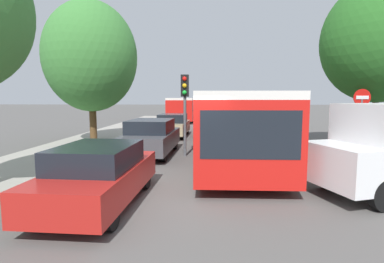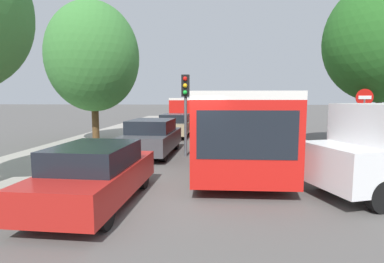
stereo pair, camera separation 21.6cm
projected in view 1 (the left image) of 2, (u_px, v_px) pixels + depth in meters
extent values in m
plane|color=#565451|center=(177.00, 192.00, 7.82)|extent=(200.00, 200.00, 0.00)
cube|color=#9E998E|center=(113.00, 132.00, 20.77)|extent=(3.20, 35.49, 0.14)
cube|color=red|center=(232.00, 126.00, 11.80)|extent=(2.73, 9.87, 2.12)
cube|color=black|center=(232.00, 116.00, 11.76)|extent=(2.75, 9.48, 0.93)
cube|color=silver|center=(232.00, 96.00, 11.67)|extent=(2.73, 9.87, 0.21)
cube|color=red|center=(220.00, 114.00, 21.06)|extent=(2.70, 6.76, 2.12)
cube|color=black|center=(220.00, 108.00, 21.02)|extent=(2.72, 6.49, 0.93)
cube|color=silver|center=(220.00, 97.00, 20.93)|extent=(2.70, 6.76, 0.21)
cylinder|color=black|center=(223.00, 117.00, 17.20)|extent=(1.96, 1.05, 1.95)
cube|color=black|center=(250.00, 135.00, 6.93)|extent=(2.33, 0.12, 1.14)
cylinder|color=black|center=(279.00, 165.00, 8.72)|extent=(0.32, 1.04, 1.04)
cylinder|color=black|center=(203.00, 164.00, 8.81)|extent=(0.32, 1.04, 1.04)
cylinder|color=black|center=(248.00, 137.00, 14.97)|extent=(0.32, 1.04, 1.04)
cylinder|color=black|center=(204.00, 136.00, 15.07)|extent=(0.32, 1.04, 1.04)
cylinder|color=black|center=(236.00, 125.00, 21.10)|extent=(0.32, 1.04, 1.04)
cylinder|color=black|center=(204.00, 125.00, 21.20)|extent=(0.32, 1.04, 1.04)
cube|color=red|center=(186.00, 109.00, 33.06)|extent=(2.99, 11.38, 1.96)
cube|color=black|center=(186.00, 105.00, 33.02)|extent=(2.98, 10.82, 0.82)
cube|color=silver|center=(186.00, 99.00, 32.94)|extent=(2.99, 11.38, 0.20)
cylinder|color=black|center=(181.00, 114.00, 36.93)|extent=(0.34, 0.99, 0.98)
cylinder|color=black|center=(198.00, 114.00, 36.73)|extent=(0.34, 0.99, 0.98)
cylinder|color=black|center=(172.00, 118.00, 29.90)|extent=(0.34, 0.99, 0.98)
cylinder|color=black|center=(193.00, 118.00, 29.70)|extent=(0.34, 0.99, 0.98)
cube|color=#B21E19|center=(100.00, 180.00, 6.87)|extent=(1.87, 4.10, 0.65)
cube|color=black|center=(97.00, 156.00, 6.71)|extent=(1.66, 2.18, 0.50)
cylinder|color=black|center=(94.00, 176.00, 8.24)|extent=(0.24, 0.62, 0.62)
cylinder|color=black|center=(145.00, 177.00, 8.11)|extent=(0.24, 0.62, 0.62)
cylinder|color=black|center=(37.00, 211.00, 5.68)|extent=(0.24, 0.62, 0.62)
cylinder|color=black|center=(110.00, 214.00, 5.55)|extent=(0.24, 0.62, 0.62)
cube|color=#47474C|center=(152.00, 140.00, 12.93)|extent=(2.04, 4.46, 0.71)
cube|color=black|center=(151.00, 126.00, 12.76)|extent=(1.80, 2.37, 0.54)
cylinder|color=black|center=(142.00, 142.00, 14.43)|extent=(0.26, 0.68, 0.67)
cylinder|color=black|center=(174.00, 142.00, 14.28)|extent=(0.26, 0.68, 0.67)
cylinder|color=black|center=(124.00, 153.00, 11.65)|extent=(0.26, 0.68, 0.67)
cylinder|color=black|center=(163.00, 153.00, 11.50)|extent=(0.26, 0.68, 0.67)
cube|color=tan|center=(173.00, 127.00, 18.98)|extent=(1.91, 4.19, 0.67)
cube|color=black|center=(173.00, 118.00, 18.82)|extent=(1.69, 2.22, 0.51)
cylinder|color=black|center=(165.00, 129.00, 20.39)|extent=(0.24, 0.64, 0.63)
cylinder|color=black|center=(187.00, 130.00, 20.25)|extent=(0.24, 0.64, 0.63)
cylinder|color=black|center=(157.00, 134.00, 17.77)|extent=(0.24, 0.64, 0.63)
cylinder|color=black|center=(182.00, 134.00, 17.64)|extent=(0.24, 0.64, 0.63)
cube|color=white|center=(340.00, 166.00, 7.13)|extent=(1.46, 2.09, 1.00)
cylinder|color=black|center=(383.00, 195.00, 6.49)|extent=(0.76, 0.46, 0.72)
cylinder|color=black|center=(329.00, 176.00, 8.10)|extent=(0.76, 0.46, 0.72)
cylinder|color=#56595E|center=(185.00, 116.00, 12.49)|extent=(0.12, 0.12, 3.40)
cube|color=black|center=(185.00, 86.00, 12.35)|extent=(0.33, 0.25, 0.90)
sphere|color=red|center=(184.00, 79.00, 12.17)|extent=(0.18, 0.18, 0.18)
sphere|color=#EAAD14|center=(184.00, 86.00, 12.20)|extent=(0.18, 0.18, 0.18)
sphere|color=green|center=(184.00, 93.00, 12.23)|extent=(0.18, 0.18, 0.18)
cylinder|color=#56595E|center=(360.00, 128.00, 12.48)|extent=(0.08, 0.08, 2.40)
cylinder|color=red|center=(362.00, 97.00, 12.33)|extent=(0.70, 0.03, 0.70)
cube|color=white|center=(362.00, 97.00, 12.31)|extent=(0.50, 0.04, 0.14)
cylinder|color=#56595E|center=(376.00, 112.00, 13.43)|extent=(0.10, 0.10, 3.60)
cube|color=#197A38|center=(378.00, 79.00, 13.26)|extent=(0.30, 1.39, 0.28)
cube|color=#197A38|center=(378.00, 86.00, 13.30)|extent=(0.30, 1.39, 0.28)
cube|color=#197A38|center=(377.00, 94.00, 13.34)|extent=(0.30, 1.39, 0.28)
cylinder|color=#51381E|center=(93.00, 121.00, 15.87)|extent=(0.36, 0.36, 2.45)
ellipsoid|color=#3D7F38|center=(91.00, 57.00, 15.49)|extent=(4.76, 4.76, 5.67)
cylinder|color=#51381E|center=(374.00, 120.00, 13.61)|extent=(0.25, 0.25, 2.92)
ellipsoid|color=#286623|center=(380.00, 41.00, 13.22)|extent=(4.97, 4.97, 5.40)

